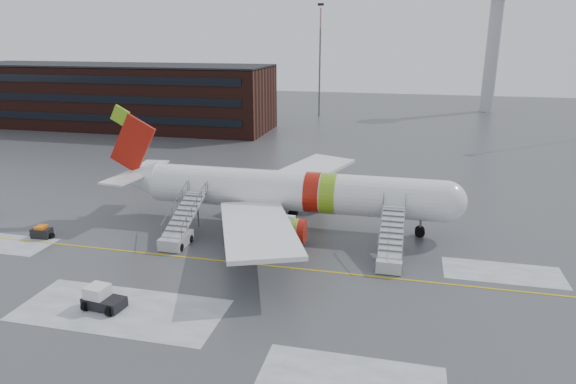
% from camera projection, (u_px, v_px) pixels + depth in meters
% --- Properties ---
extents(ground, '(260.00, 260.00, 0.00)m').
position_uv_depth(ground, '(250.00, 258.00, 42.53)').
color(ground, '#494C4F').
rests_on(ground, ground).
extents(airliner, '(35.03, 32.97, 11.18)m').
position_uv_depth(airliner, '(283.00, 191.00, 49.13)').
color(airliner, white).
rests_on(airliner, ground).
extents(airstair_fwd, '(2.05, 7.70, 3.48)m').
position_uv_depth(airstair_fwd, '(390.00, 251.00, 41.42)').
color(airstair_fwd, '#BABDC2').
rests_on(airstair_fwd, ground).
extents(airstair_aft, '(2.05, 7.70, 3.48)m').
position_uv_depth(airstair_aft, '(179.00, 231.00, 45.48)').
color(airstair_aft, '#B1B3B8').
rests_on(airstair_aft, ground).
extents(pushback_tug, '(2.92, 2.33, 1.57)m').
position_uv_depth(pushback_tug, '(102.00, 299.00, 34.66)').
color(pushback_tug, black).
rests_on(pushback_tug, ground).
extents(baggage_tractor, '(2.24, 1.12, 1.15)m').
position_uv_depth(baggage_tractor, '(42.00, 233.00, 46.76)').
color(baggage_tractor, black).
rests_on(baggage_tractor, ground).
extents(terminal_building, '(62.00, 16.11, 12.30)m').
position_uv_depth(terminal_building, '(116.00, 96.00, 101.77)').
color(terminal_building, '#3F1E16').
rests_on(terminal_building, ground).
extents(control_tower, '(6.40, 6.40, 30.00)m').
position_uv_depth(control_tower, '(495.00, 30.00, 118.79)').
color(control_tower, '#B2B5BA').
rests_on(control_tower, ground).
extents(light_mast_far_n, '(1.20, 1.20, 24.25)m').
position_uv_depth(light_mast_far_n, '(320.00, 53.00, 112.79)').
color(light_mast_far_n, '#595B60').
rests_on(light_mast_far_n, ground).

